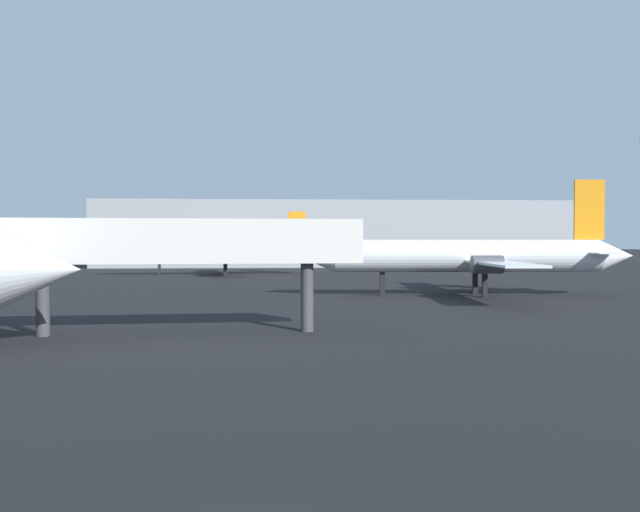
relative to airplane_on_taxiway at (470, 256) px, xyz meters
The scene contains 4 objects.
airplane_on_taxiway is the anchor object (origin of this frame).
airplane_distant 44.98m from the airplane_on_taxiway, 124.47° to the left, with size 30.20×19.92×9.08m.
jet_bridge 33.67m from the airplane_on_taxiway, 137.48° to the right, with size 22.20×3.52×6.38m.
terminal_building 70.00m from the airplane_on_taxiway, 95.49° to the left, with size 85.75×24.19×11.99m, color #999EA3.
Camera 1 is at (0.53, -9.41, 5.12)m, focal length 37.43 mm.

